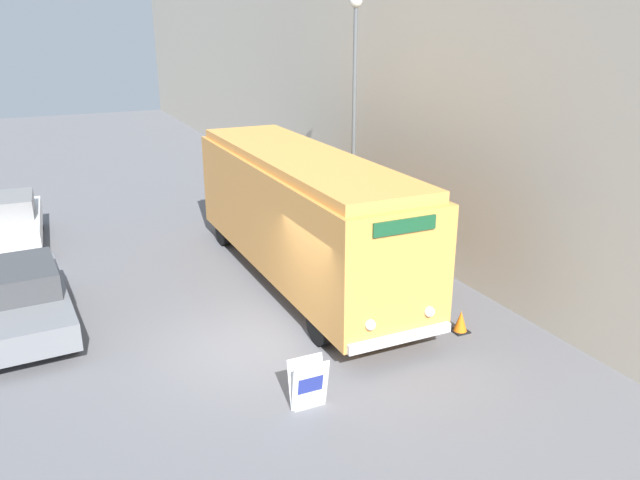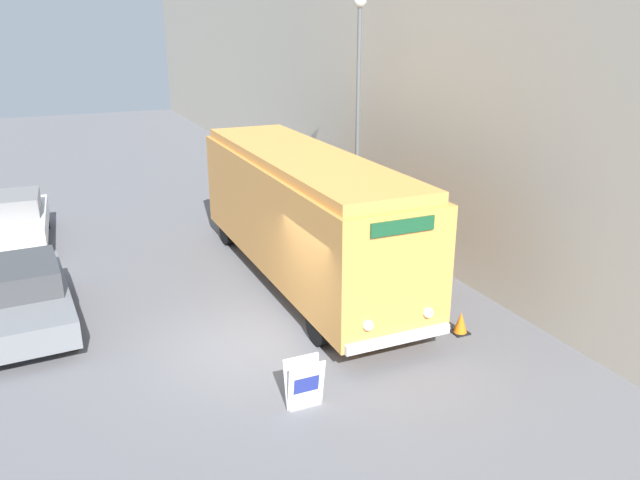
{
  "view_description": "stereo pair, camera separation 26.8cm",
  "coord_description": "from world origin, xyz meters",
  "px_view_note": "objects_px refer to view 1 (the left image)",
  "views": [
    {
      "loc": [
        -3.7,
        -11.25,
        6.55
      ],
      "look_at": [
        1.92,
        0.68,
        1.96
      ],
      "focal_mm": 35.0,
      "sensor_mm": 36.0,
      "label": 1
    },
    {
      "loc": [
        -3.45,
        -11.36,
        6.55
      ],
      "look_at": [
        1.92,
        0.68,
        1.96
      ],
      "focal_mm": 35.0,
      "sensor_mm": 36.0,
      "label": 2
    }
  ],
  "objects_px": {
    "parked_car_near": "(21,298)",
    "parked_car_mid": "(7,221)",
    "vintage_bus": "(301,211)",
    "sign_board": "(308,384)",
    "streetlamp": "(354,92)",
    "traffic_cone": "(461,322)"
  },
  "relations": [
    {
      "from": "streetlamp",
      "to": "parked_car_mid",
      "type": "xyz_separation_m",
      "value": [
        -9.77,
        4.19,
        -3.85
      ]
    },
    {
      "from": "vintage_bus",
      "to": "traffic_cone",
      "type": "distance_m",
      "value": 5.08
    },
    {
      "from": "parked_car_near",
      "to": "parked_car_mid",
      "type": "bearing_deg",
      "value": 89.76
    },
    {
      "from": "sign_board",
      "to": "parked_car_near",
      "type": "relative_size",
      "value": 0.2
    },
    {
      "from": "streetlamp",
      "to": "parked_car_near",
      "type": "height_order",
      "value": "streetlamp"
    },
    {
      "from": "sign_board",
      "to": "parked_car_near",
      "type": "xyz_separation_m",
      "value": [
        -4.56,
        5.54,
        0.29
      ]
    },
    {
      "from": "streetlamp",
      "to": "parked_car_mid",
      "type": "relative_size",
      "value": 1.67
    },
    {
      "from": "vintage_bus",
      "to": "parked_car_near",
      "type": "height_order",
      "value": "vintage_bus"
    },
    {
      "from": "parked_car_mid",
      "to": "traffic_cone",
      "type": "relative_size",
      "value": 8.63
    },
    {
      "from": "vintage_bus",
      "to": "sign_board",
      "type": "relative_size",
      "value": 10.67
    },
    {
      "from": "streetlamp",
      "to": "parked_car_near",
      "type": "bearing_deg",
      "value": -167.92
    },
    {
      "from": "vintage_bus",
      "to": "streetlamp",
      "type": "bearing_deg",
      "value": 37.65
    },
    {
      "from": "sign_board",
      "to": "traffic_cone",
      "type": "relative_size",
      "value": 1.85
    },
    {
      "from": "parked_car_near",
      "to": "parked_car_mid",
      "type": "relative_size",
      "value": 1.07
    },
    {
      "from": "traffic_cone",
      "to": "parked_car_near",
      "type": "bearing_deg",
      "value": 153.63
    },
    {
      "from": "sign_board",
      "to": "vintage_bus",
      "type": "bearing_deg",
      "value": 67.6
    },
    {
      "from": "vintage_bus",
      "to": "parked_car_near",
      "type": "distance_m",
      "value": 6.95
    },
    {
      "from": "vintage_bus",
      "to": "parked_car_mid",
      "type": "bearing_deg",
      "value": 138.99
    },
    {
      "from": "vintage_bus",
      "to": "sign_board",
      "type": "bearing_deg",
      "value": -112.4
    },
    {
      "from": "vintage_bus",
      "to": "parked_car_near",
      "type": "bearing_deg",
      "value": -179.97
    },
    {
      "from": "streetlamp",
      "to": "parked_car_near",
      "type": "relative_size",
      "value": 1.56
    },
    {
      "from": "parked_car_mid",
      "to": "vintage_bus",
      "type": "bearing_deg",
      "value": -38.57
    }
  ]
}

